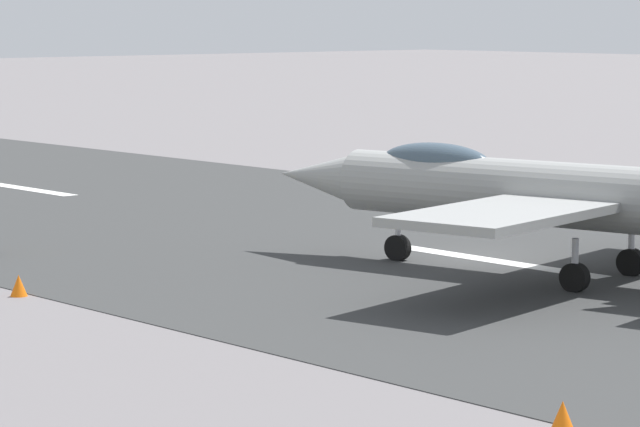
% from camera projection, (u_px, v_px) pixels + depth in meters
% --- Properties ---
extents(ground_plane, '(400.00, 400.00, 0.00)m').
position_uv_depth(ground_plane, '(473.00, 258.00, 46.87)').
color(ground_plane, slate).
extents(runway_strip, '(240.00, 26.00, 0.02)m').
position_uv_depth(runway_strip, '(473.00, 258.00, 46.86)').
color(runway_strip, '#343535').
rests_on(runway_strip, ground).
extents(fighter_jet, '(17.34, 14.55, 5.56)m').
position_uv_depth(fighter_jet, '(548.00, 191.00, 43.14)').
color(fighter_jet, gray).
rests_on(fighter_jet, ground).
extents(marker_cone_near, '(0.44, 0.44, 0.55)m').
position_uv_depth(marker_cone_near, '(563.00, 416.00, 27.31)').
color(marker_cone_near, orange).
rests_on(marker_cone_near, ground).
extents(marker_cone_mid, '(0.44, 0.44, 0.55)m').
position_uv_depth(marker_cone_mid, '(19.00, 285.00, 40.51)').
color(marker_cone_mid, orange).
rests_on(marker_cone_mid, ground).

